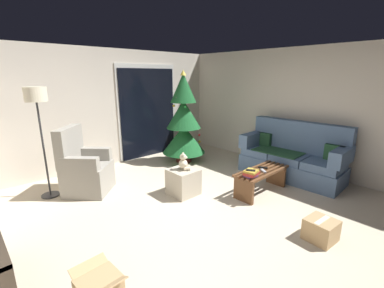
% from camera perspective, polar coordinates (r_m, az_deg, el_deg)
% --- Properties ---
extents(ground_plane, '(7.00, 7.00, 0.00)m').
position_cam_1_polar(ground_plane, '(3.90, 2.75, -15.22)').
color(ground_plane, beige).
extents(wall_back, '(5.72, 0.12, 2.50)m').
position_cam_1_polar(wall_back, '(5.97, -18.66, 7.35)').
color(wall_back, beige).
rests_on(wall_back, ground).
extents(wall_right, '(0.12, 6.00, 2.50)m').
position_cam_1_polar(wall_right, '(5.82, 23.26, 6.75)').
color(wall_right, beige).
rests_on(wall_right, ground).
extents(patio_door_frame, '(1.60, 0.02, 2.20)m').
position_cam_1_polar(patio_door_frame, '(6.43, -9.60, 7.07)').
color(patio_door_frame, silver).
rests_on(patio_door_frame, ground).
extents(patio_door_glass, '(1.50, 0.02, 2.10)m').
position_cam_1_polar(patio_door_glass, '(6.42, -9.49, 6.61)').
color(patio_door_glass, black).
rests_on(patio_door_glass, ground).
extents(couch, '(0.84, 1.96, 1.08)m').
position_cam_1_polar(couch, '(5.46, 21.14, -2.68)').
color(couch, slate).
rests_on(couch, ground).
extents(coffee_table, '(1.10, 0.40, 0.41)m').
position_cam_1_polar(coffee_table, '(4.60, 14.95, -7.09)').
color(coffee_table, brown).
rests_on(coffee_table, ground).
extents(remote_white, '(0.16, 0.07, 0.02)m').
position_cam_1_polar(remote_white, '(4.45, 13.11, -5.69)').
color(remote_white, silver).
rests_on(remote_white, coffee_table).
extents(remote_silver, '(0.12, 0.15, 0.02)m').
position_cam_1_polar(remote_silver, '(4.48, 15.35, -5.68)').
color(remote_silver, '#ADADB2').
rests_on(remote_silver, coffee_table).
extents(remote_black, '(0.12, 0.16, 0.02)m').
position_cam_1_polar(remote_black, '(4.63, 15.26, -5.00)').
color(remote_black, black).
rests_on(remote_black, coffee_table).
extents(book_stack, '(0.27, 0.22, 0.10)m').
position_cam_1_polar(book_stack, '(4.21, 12.84, -6.25)').
color(book_stack, '#6B3D7A').
rests_on(book_stack, coffee_table).
extents(cell_phone, '(0.13, 0.16, 0.01)m').
position_cam_1_polar(cell_phone, '(4.18, 12.73, -5.62)').
color(cell_phone, black).
rests_on(cell_phone, book_stack).
extents(christmas_tree, '(0.97, 0.97, 2.06)m').
position_cam_1_polar(christmas_tree, '(5.88, -1.85, 4.68)').
color(christmas_tree, '#4C1E19').
rests_on(christmas_tree, ground).
extents(armchair, '(0.97, 0.97, 1.13)m').
position_cam_1_polar(armchair, '(4.79, -22.46, -5.20)').
color(armchair, gray).
rests_on(armchair, ground).
extents(floor_lamp, '(0.32, 0.32, 1.78)m').
position_cam_1_polar(floor_lamp, '(4.65, -30.83, 7.27)').
color(floor_lamp, '#2D2D30').
rests_on(floor_lamp, ground).
extents(ottoman, '(0.44, 0.44, 0.44)m').
position_cam_1_polar(ottoman, '(4.41, -1.91, -8.27)').
color(ottoman, '#B2A893').
rests_on(ottoman, ground).
extents(teddy_bear_cream, '(0.22, 0.21, 0.29)m').
position_cam_1_polar(teddy_bear_cream, '(4.29, -1.81, -4.09)').
color(teddy_bear_cream, beige).
rests_on(teddy_bear_cream, ottoman).
extents(cardboard_box_taped_mid_floor, '(0.36, 0.36, 0.27)m').
position_cam_1_polar(cardboard_box_taped_mid_floor, '(3.68, 26.39, -16.49)').
color(cardboard_box_taped_mid_floor, tan).
rests_on(cardboard_box_taped_mid_floor, ground).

